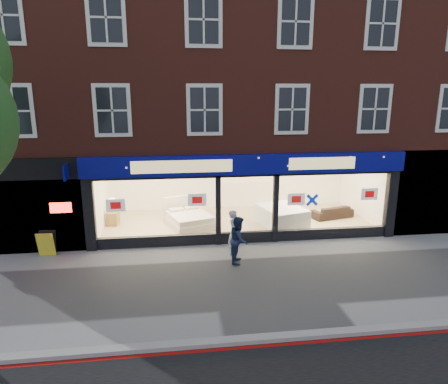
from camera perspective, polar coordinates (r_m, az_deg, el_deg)
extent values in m
plane|color=gray|center=(12.11, 5.93, -12.37)|extent=(120.00, 120.00, 0.00)
cube|color=#8C0A07|center=(9.53, 10.43, -20.51)|extent=(60.00, 0.10, 0.01)
cube|color=gray|center=(9.66, 10.07, -19.59)|extent=(60.00, 0.25, 0.12)
cube|color=tan|center=(16.86, 1.88, -4.34)|extent=(11.00, 4.50, 0.10)
cube|color=maroon|center=(17.76, 1.12, 18.20)|extent=(19.00, 8.00, 6.70)
cube|color=#07096E|center=(13.87, 3.54, 3.98)|extent=(11.40, 0.28, 0.70)
cube|color=black|center=(14.79, 3.23, -6.42)|extent=(11.00, 0.18, 0.40)
cube|color=black|center=(14.48, -18.65, -3.03)|extent=(0.35, 0.30, 2.60)
cube|color=black|center=(16.32, 22.66, -1.49)|extent=(0.35, 0.30, 2.60)
cube|color=white|center=(14.11, -9.74, -2.29)|extent=(4.20, 0.02, 2.10)
cube|color=white|center=(15.25, 15.45, -1.36)|extent=(4.20, 0.02, 2.10)
cube|color=white|center=(14.65, 3.16, -2.71)|extent=(1.80, 0.02, 2.10)
cube|color=silver|center=(18.67, 0.81, 1.48)|extent=(11.00, 0.20, 2.60)
cube|color=#FFEAC6|center=(16.23, 1.95, 4.23)|extent=(11.00, 4.50, 0.12)
cube|color=black|center=(15.18, -26.36, -1.63)|extent=(3.80, 0.60, 3.30)
cube|color=#FF140C|center=(14.51, -22.30, -2.08)|extent=(0.70, 0.04, 0.35)
cube|color=black|center=(17.44, 28.24, 0.05)|extent=(4.00, 0.40, 3.30)
cube|color=beige|center=(16.15, -4.92, -4.44)|extent=(2.01, 2.18, 0.31)
cube|color=beige|center=(16.07, -4.94, -3.54)|extent=(1.93, 2.09, 0.22)
cube|color=beige|center=(16.89, -6.12, -2.29)|extent=(1.55, 0.63, 1.07)
cube|color=beige|center=(16.49, -6.84, -2.53)|extent=(0.64, 0.46, 0.11)
cube|color=beige|center=(16.71, -4.69, -2.25)|extent=(0.64, 0.46, 0.11)
cube|color=brown|center=(16.89, -15.57, -3.67)|extent=(0.53, 0.53, 0.55)
cube|color=silver|center=(16.49, 8.21, -4.26)|extent=(1.97, 2.25, 0.25)
cube|color=silver|center=(16.41, 8.24, -3.43)|extent=(1.97, 2.25, 0.25)
cube|color=silver|center=(16.34, 8.27, -2.59)|extent=(1.97, 2.25, 0.25)
imported|color=black|center=(17.85, 15.18, -2.73)|extent=(1.91, 1.12, 0.52)
cube|color=yellow|center=(14.77, -24.00, -6.76)|extent=(0.58, 0.39, 0.86)
imported|color=#B8BCC0|center=(13.49, 1.47, -5.83)|extent=(0.60, 0.68, 1.57)
imported|color=#182443|center=(12.92, 2.14, -6.82)|extent=(0.76, 0.88, 1.54)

